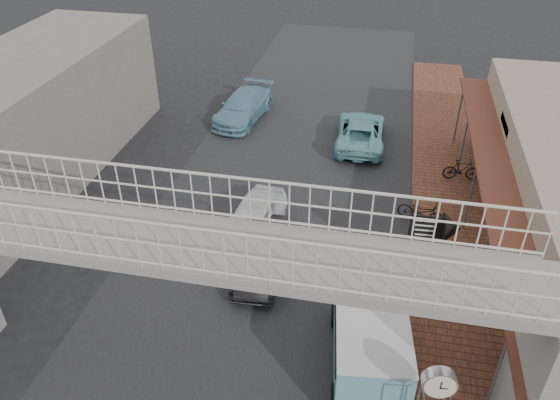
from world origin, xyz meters
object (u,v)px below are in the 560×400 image
at_px(motorcycle_near, 421,211).
at_px(arrow_sign, 449,229).
at_px(white_hatchback, 252,222).
at_px(street_clock, 438,387).
at_px(angkot_far, 243,107).
at_px(angkot_van, 370,334).
at_px(angkot_curb, 361,131).
at_px(dark_sedan, 261,254).
at_px(motorcycle_far, 462,170).

bearing_deg(motorcycle_near, arrow_sign, -154.46).
xyz_separation_m(white_hatchback, street_clock, (6.03, -7.51, 1.94)).
bearing_deg(motorcycle_near, angkot_far, 65.82).
bearing_deg(arrow_sign, angkot_van, -120.55).
bearing_deg(street_clock, arrow_sign, 78.73).
relative_size(white_hatchback, angkot_far, 0.88).
xyz_separation_m(angkot_van, arrow_sign, (2.05, 3.85, 0.96)).
height_order(white_hatchback, angkot_far, white_hatchback).
bearing_deg(angkot_far, angkot_curb, -6.49).
distance_m(angkot_far, motorcycle_near, 11.77).
distance_m(angkot_curb, angkot_van, 13.35).
height_order(angkot_far, arrow_sign, arrow_sign).
xyz_separation_m(dark_sedan, angkot_far, (-3.69, 11.38, 0.03)).
xyz_separation_m(white_hatchback, angkot_far, (-2.96, 9.74, -0.02)).
bearing_deg(arrow_sign, dark_sedan, -178.33).
bearing_deg(motorcycle_far, angkot_far, 62.62).
bearing_deg(white_hatchback, angkot_van, -42.30).
bearing_deg(white_hatchback, arrow_sign, -4.58).
distance_m(white_hatchback, angkot_van, 6.83).
bearing_deg(arrow_sign, white_hatchback, 167.11).
height_order(motorcycle_near, motorcycle_far, motorcycle_near).
height_order(angkot_curb, angkot_van, angkot_van).
xyz_separation_m(motorcycle_far, arrow_sign, (-1.13, -6.87, 1.71)).
relative_size(angkot_curb, street_clock, 1.53).
xyz_separation_m(angkot_curb, angkot_van, (1.31, -13.27, 0.66)).
bearing_deg(white_hatchback, angkot_far, 112.69).
height_order(angkot_far, motorcycle_near, angkot_far).
height_order(white_hatchback, angkot_van, angkot_van).
bearing_deg(angkot_van, street_clock, -65.86).
distance_m(dark_sedan, motorcycle_far, 10.11).
xyz_separation_m(motorcycle_near, arrow_sign, (0.56, -3.36, 1.70)).
bearing_deg(dark_sedan, angkot_far, 104.12).
xyz_separation_m(dark_sedan, motorcycle_near, (5.30, 3.79, -0.08)).
xyz_separation_m(angkot_curb, motorcycle_far, (4.50, -2.55, -0.09)).
relative_size(white_hatchback, arrow_sign, 1.56).
height_order(angkot_van, street_clock, street_clock).
height_order(white_hatchback, angkot_curb, white_hatchback).
bearing_deg(motorcycle_far, street_clock, 166.20).
xyz_separation_m(angkot_far, motorcycle_near, (8.99, -7.60, -0.11)).
distance_m(dark_sedan, angkot_curb, 10.16).
distance_m(angkot_van, street_clock, 3.16).
bearing_deg(dark_sedan, motorcycle_near, 31.69).
xyz_separation_m(white_hatchback, motorcycle_far, (7.73, 5.66, -0.15)).
relative_size(angkot_far, motorcycle_near, 2.62).
distance_m(angkot_van, arrow_sign, 4.47).
distance_m(motorcycle_near, street_clock, 9.88).
bearing_deg(motorcycle_near, dark_sedan, 141.55).
xyz_separation_m(dark_sedan, angkot_curb, (2.50, 9.85, -0.00)).
xyz_separation_m(white_hatchback, angkot_van, (4.54, -5.06, 0.60)).
relative_size(white_hatchback, motorcycle_near, 2.31).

